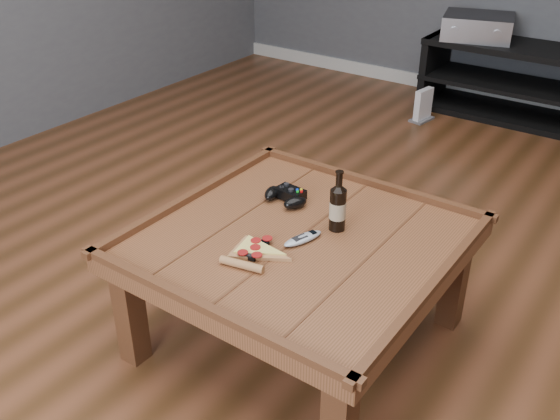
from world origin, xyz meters
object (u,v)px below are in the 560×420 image
Objects in this scene: coffee_table at (299,252)px; smartphone at (254,249)px; beer_bottle at (338,206)px; pizza_slice at (253,252)px; game_console at (423,106)px; av_receiver at (478,27)px; media_console at (528,85)px; remote_control at (303,238)px; game_controller at (286,196)px.

smartphone is at bearing -115.02° from coffee_table.
beer_bottle is at bearing 50.73° from smartphone.
pizza_slice is 2.39× the size of smartphone.
pizza_slice reaches higher than smartphone.
smartphone reaches higher than game_console.
pizza_slice is at bearing -99.29° from av_receiver.
remote_control is at bearing -89.51° from media_console.
beer_bottle reaches higher than media_console.
av_receiver is (-0.32, 2.90, 0.12)m from smartphone.
game_controller is 1.20× the size of remote_control.
remote_control is at bearing 49.72° from pizza_slice.
game_console is (-0.37, 2.16, -0.37)m from game_controller.
pizza_slice reaches higher than remote_control.
game_controller is 2.22m from game_console.
beer_bottle is 1.01× the size of game_console.
media_console is 2.65m from beer_bottle.
pizza_slice reaches higher than game_console.
av_receiver is (-0.42, 2.76, 0.12)m from remote_control.
pizza_slice is 0.55× the size of av_receiver.
media_console is at bearing 91.62° from beer_bottle.
pizza_slice is at bearing -91.23° from media_console.
game_controller is at bearing 135.27° from coffee_table.
media_console is 7.23× the size of game_controller.
game_controller is 0.88× the size of game_console.
game_console is at bearing 121.80° from remote_control.
beer_bottle is 0.33m from smartphone.
coffee_table reaches higher than game_console.
beer_bottle is (0.07, 0.12, 0.15)m from coffee_table.
av_receiver is (-0.34, 2.92, 0.12)m from pizza_slice.
beer_bottle is at bearing -64.86° from game_console.
game_controller is at bearing -94.02° from media_console.
pizza_slice is at bearing -64.61° from smartphone.
game_console is at bearing 89.59° from smartphone.
pizza_slice is at bearing -114.84° from beer_bottle.
beer_bottle reaches higher than pizza_slice.
smartphone is (-0.01, 0.02, -0.00)m from pizza_slice.
beer_bottle reaches higher than remote_control.
pizza_slice is 0.18m from remote_control.
media_console reaches higher than pizza_slice.
media_console reaches higher than coffee_table.
game_console is (-0.48, 2.50, -0.36)m from smartphone.
smartphone is at bearing 114.76° from pizza_slice.
remote_control is (0.20, -0.19, -0.01)m from game_controller.
remote_control is (0.09, 0.16, 0.00)m from pizza_slice.
beer_bottle is 2.67m from av_receiver.
coffee_table is 0.20m from pizza_slice.
av_receiver reaches higher than game_controller.
coffee_table is 4.64× the size of beer_bottle.
pizza_slice is (-0.06, -0.18, 0.07)m from coffee_table.
coffee_table is 8.41× the size of smartphone.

